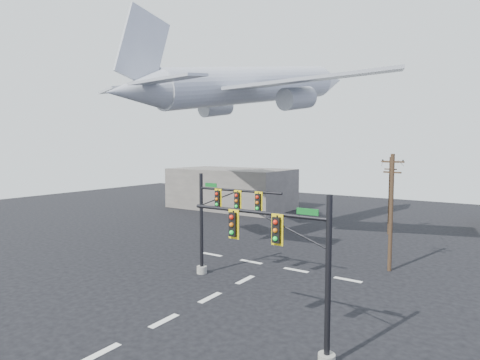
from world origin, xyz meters
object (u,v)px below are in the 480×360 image
Objects in this scene: signal_mast_far at (219,220)px; airliner at (254,86)px; utility_pole_b at (390,194)px; signal_mast_near at (294,269)px; utility_pole_a at (391,210)px.

airliner is (-4.57, 12.08, 11.21)m from signal_mast_far.
utility_pole_b is (6.57, 21.53, 0.15)m from signal_mast_far.
signal_mast_near is 15.23m from utility_pole_a.
utility_pole_a is 0.27× the size of airliner.
utility_pole_b is at bearing 95.26° from signal_mast_near.
airliner reaches higher than utility_pole_b.
signal_mast_far is at bearing -125.33° from utility_pole_a.
signal_mast_far reaches higher than signal_mast_near.
signal_mast_far is 0.84× the size of utility_pole_a.
signal_mast_far is at bearing -98.80° from utility_pole_b.
utility_pole_b is (-2.61, 28.38, 0.37)m from signal_mast_near.
airliner is at bearing 179.43° from utility_pole_a.
airliner is (-13.75, 18.93, 11.42)m from signal_mast_near.
utility_pole_b reaches higher than signal_mast_near.
utility_pole_a is at bearing -68.33° from utility_pole_b.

